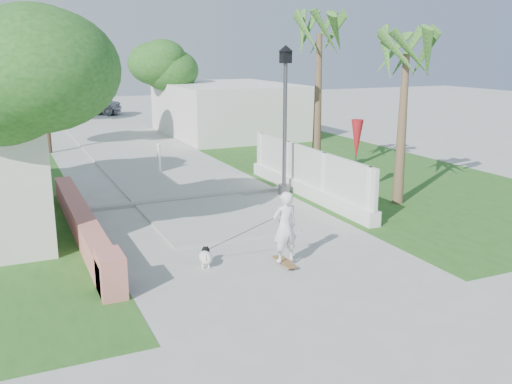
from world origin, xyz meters
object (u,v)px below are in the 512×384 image
skateboarder (251,233)px  dog (206,256)px  bollard (159,157)px  parked_car (86,103)px  patio_umbrella (357,140)px  street_lamp (285,115)px

skateboarder → dog: (-0.87, 0.33, -0.49)m
bollard → skateboarder: (-0.61, -9.50, 0.12)m
bollard → dog: size_ratio=2.02×
bollard → parked_car: (0.36, 20.12, 0.21)m
patio_umbrella → dog: patio_umbrella is taller
bollard → skateboarder: bearing=-93.7°
dog → parked_car: parked_car is taller
parked_car → street_lamp: bearing=-155.6°
bollard → parked_car: size_ratio=0.23×
bollard → parked_car: bearing=89.0°
street_lamp → bollard: bearing=121.0°
street_lamp → skateboarder: (-3.31, -5.00, -1.72)m
bollard → dog: bollard is taller
patio_umbrella → parked_car: 25.98m
skateboarder → patio_umbrella: bearing=-145.9°
dog → street_lamp: bearing=68.2°
dog → parked_car: (1.84, 29.29, 0.59)m
street_lamp → skateboarder: street_lamp is taller
bollard → dog: 9.30m
street_lamp → parked_car: size_ratio=0.95×
street_lamp → patio_umbrella: street_lamp is taller
patio_umbrella → skateboarder: 6.65m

